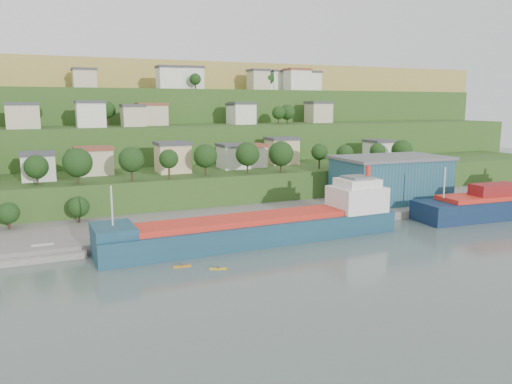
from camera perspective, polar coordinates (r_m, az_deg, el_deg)
ground at (r=98.88m, az=2.78°, el=-7.22°), size 500.00×500.00×0.00m
quay at (r=131.84m, az=5.18°, el=-2.86°), size 220.00×26.00×4.00m
hillside at (r=258.36m, az=-14.07°, el=3.21°), size 360.00×210.48×96.00m
cargo_ship_near at (r=107.67m, az=1.03°, el=-4.26°), size 66.84×12.36×17.11m
warehouse at (r=146.73m, az=15.12°, el=1.49°), size 31.68×20.13×12.80m
dinghy at (r=107.21m, az=-23.19°, el=-5.77°), size 4.19×1.73×0.82m
kayak_orange at (r=92.86m, az=-8.46°, el=-8.31°), size 3.35×0.93×0.83m
kayak_yellow at (r=90.82m, az=-4.34°, el=-8.66°), size 3.16×1.61×0.79m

